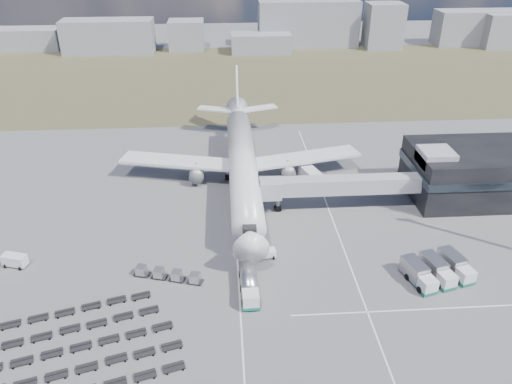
{
  "coord_description": "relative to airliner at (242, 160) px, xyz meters",
  "views": [
    {
      "loc": [
        -3.39,
        -60.31,
        49.27
      ],
      "look_at": [
        2.08,
        20.87,
        4.0
      ],
      "focal_mm": 35.0,
      "sensor_mm": 36.0,
      "label": 1
    }
  ],
  "objects": [
    {
      "name": "service_trucks_near",
      "position": [
        28.57,
        -33.55,
        -3.77
      ],
      "size": [
        10.65,
        9.05,
        2.79
      ],
      "rotation": [
        0.0,
        0.0,
        0.26
      ],
      "color": "silver",
      "rests_on": "ground"
    },
    {
      "name": "catering_truck",
      "position": [
        14.11,
        -1.62,
        -3.71
      ],
      "size": [
        4.66,
        7.23,
        3.08
      ],
      "rotation": [
        0.0,
        0.0,
        0.31
      ],
      "color": "silver",
      "rests_on": "ground"
    },
    {
      "name": "terminal",
      "position": [
        47.77,
        -8.41,
        -0.04
      ],
      "size": [
        30.4,
        16.4,
        11.0
      ],
      "color": "black",
      "rests_on": "ground"
    },
    {
      "name": "airliner",
      "position": [
        0.0,
        0.0,
        0.0
      ],
      "size": [
        51.59,
        64.53,
        17.62
      ],
      "color": "silver",
      "rests_on": "ground"
    },
    {
      "name": "baggage_dollies",
      "position": [
        -24.56,
        -45.29,
        -4.97
      ],
      "size": [
        30.11,
        23.01,
        0.64
      ],
      "rotation": [
        0.0,
        0.0,
        0.28
      ],
      "color": "black",
      "rests_on": "ground"
    },
    {
      "name": "jet_bridge",
      "position": [
        15.9,
        -11.95,
        -0.24
      ],
      "size": [
        30.3,
        3.8,
        7.05
      ],
      "color": "#939399",
      "rests_on": "ground"
    },
    {
      "name": "lane_markings",
      "position": [
        9.77,
        -29.38,
        -5.29
      ],
      "size": [
        47.12,
        110.0,
        0.01
      ],
      "color": "silver",
      "rests_on": "ground"
    },
    {
      "name": "skyline",
      "position": [
        -14.07,
        118.28,
        2.99
      ],
      "size": [
        318.55,
        25.86,
        23.72
      ],
      "color": "gray",
      "rests_on": "ground"
    },
    {
      "name": "utility_van",
      "position": [
        -37.51,
        -26.12,
        -4.24
      ],
      "size": [
        4.19,
        2.78,
        2.09
      ],
      "primitive_type": "cube",
      "rotation": [
        0.0,
        0.0,
        -0.29
      ],
      "color": "silver",
      "rests_on": "ground"
    },
    {
      "name": "ground",
      "position": [
        0.0,
        -32.38,
        -5.29
      ],
      "size": [
        420.0,
        420.0,
        0.0
      ],
      "primitive_type": "plane",
      "color": "#565659",
      "rests_on": "ground"
    },
    {
      "name": "fuel_tanker",
      "position": [
        -0.57,
        -34.51,
        -3.72
      ],
      "size": [
        2.72,
        9.79,
        3.14
      ],
      "rotation": [
        0.0,
        0.0,
        0.03
      ],
      "color": "silver",
      "rests_on": "ground"
    },
    {
      "name": "grass_strip",
      "position": [
        0.0,
        77.62,
        -5.29
      ],
      "size": [
        420.0,
        90.0,
        0.01
      ],
      "primitive_type": "cube",
      "color": "#443C29",
      "rests_on": "ground"
    },
    {
      "name": "uld_row",
      "position": [
        -12.85,
        -31.08,
        -4.37
      ],
      "size": [
        11.04,
        4.48,
        1.53
      ],
      "rotation": [
        0.0,
        0.0,
        -0.28
      ],
      "color": "black",
      "rests_on": "ground"
    },
    {
      "name": "pushback_tug",
      "position": [
        2.74,
        -26.5,
        -4.59
      ],
      "size": [
        3.29,
        2.12,
        1.41
      ],
      "primitive_type": "cube",
      "rotation": [
        0.0,
        0.0,
        0.13
      ],
      "color": "silver",
      "rests_on": "ground"
    }
  ]
}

